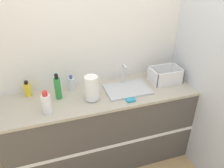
{
  "coord_description": "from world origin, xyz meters",
  "views": [
    {
      "loc": [
        -0.48,
        -1.6,
        2.17
      ],
      "look_at": [
        0.12,
        0.26,
        1.06
      ],
      "focal_mm": 35.0,
      "sensor_mm": 36.0,
      "label": 1
    }
  ],
  "objects": [
    {
      "name": "bottle_clear",
      "position": [
        -0.27,
        0.48,
        1.01
      ],
      "size": [
        0.06,
        0.06,
        0.17
      ],
      "color": "silver",
      "rests_on": "counter_cabinet"
    },
    {
      "name": "sink",
      "position": [
        0.3,
        0.29,
        0.95
      ],
      "size": [
        0.47,
        0.34,
        0.26
      ],
      "color": "silver",
      "rests_on": "counter_cabinet"
    },
    {
      "name": "wall_right",
      "position": [
        1.05,
        0.29,
        1.3
      ],
      "size": [
        0.06,
        2.58,
        2.6
      ],
      "color": "silver",
      "rests_on": "ground_plane"
    },
    {
      "name": "bottle_white_spray",
      "position": [
        -0.55,
        0.14,
        1.03
      ],
      "size": [
        0.09,
        0.09,
        0.22
      ],
      "color": "white",
      "rests_on": "counter_cabinet"
    },
    {
      "name": "bottle_yellow",
      "position": [
        -0.72,
        0.5,
        1.01
      ],
      "size": [
        0.07,
        0.07,
        0.17
      ],
      "color": "yellow",
      "rests_on": "counter_cabinet"
    },
    {
      "name": "paper_towel_roll",
      "position": [
        -0.1,
        0.22,
        1.07
      ],
      "size": [
        0.14,
        0.14,
        0.26
      ],
      "color": "#4C4C51",
      "rests_on": "counter_cabinet"
    },
    {
      "name": "dish_rack",
      "position": [
        0.79,
        0.33,
        1.0
      ],
      "size": [
        0.34,
        0.24,
        0.17
      ],
      "color": "white",
      "rests_on": "counter_cabinet"
    },
    {
      "name": "counter_cabinet",
      "position": [
        0.0,
        0.29,
        0.47
      ],
      "size": [
        2.07,
        0.61,
        0.94
      ],
      "color": "#514C47",
      "rests_on": "ground_plane"
    },
    {
      "name": "wall_back",
      "position": [
        0.0,
        0.61,
        1.3
      ],
      "size": [
        4.45,
        0.06,
        2.6
      ],
      "color": "silver",
      "rests_on": "ground_plane"
    },
    {
      "name": "bottle_green",
      "position": [
        -0.42,
        0.35,
        1.06
      ],
      "size": [
        0.07,
        0.07,
        0.27
      ],
      "color": "#2D8C3D",
      "rests_on": "counter_cabinet"
    },
    {
      "name": "sponge",
      "position": [
        0.26,
        0.08,
        0.95
      ],
      "size": [
        0.09,
        0.06,
        0.02
      ],
      "color": "#3399BF",
      "rests_on": "counter_cabinet"
    }
  ]
}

